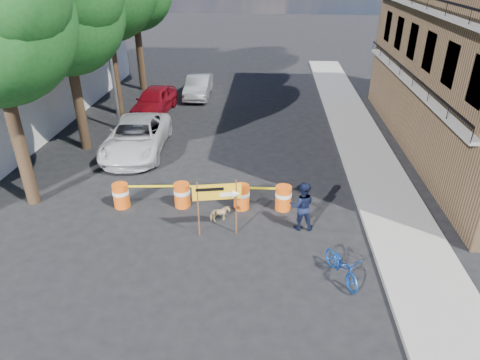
# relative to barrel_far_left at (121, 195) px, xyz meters

# --- Properties ---
(ground) EXTENTS (120.00, 120.00, 0.00)m
(ground) POSITION_rel_barrel_far_left_xyz_m (3.46, -1.91, -0.47)
(ground) COLOR black
(ground) RESTS_ON ground
(sidewalk_east) EXTENTS (2.40, 40.00, 0.15)m
(sidewalk_east) POSITION_rel_barrel_far_left_xyz_m (9.66, 4.09, -0.40)
(sidewalk_east) COLOR gray
(sidewalk_east) RESTS_ON ground
(tree_mid_a) EXTENTS (5.25, 5.00, 8.68)m
(tree_mid_a) POSITION_rel_barrel_far_left_xyz_m (-3.28, 5.09, 5.53)
(tree_mid_a) COLOR #332316
(tree_mid_a) RESTS_ON ground
(streetlamp) EXTENTS (1.25, 0.18, 8.00)m
(streetlamp) POSITION_rel_barrel_far_left_xyz_m (-2.48, 7.59, 3.90)
(streetlamp) COLOR gray
(streetlamp) RESTS_ON ground
(barrel_far_left) EXTENTS (0.58, 0.58, 0.90)m
(barrel_far_left) POSITION_rel_barrel_far_left_xyz_m (0.00, 0.00, 0.00)
(barrel_far_left) COLOR #DE460D
(barrel_far_left) RESTS_ON ground
(barrel_mid_left) EXTENTS (0.58, 0.58, 0.90)m
(barrel_mid_left) POSITION_rel_barrel_far_left_xyz_m (2.17, 0.19, 0.00)
(barrel_mid_left) COLOR #DE460D
(barrel_mid_left) RESTS_ON ground
(barrel_mid_right) EXTENTS (0.58, 0.58, 0.90)m
(barrel_mid_right) POSITION_rel_barrel_far_left_xyz_m (4.30, 0.21, 0.00)
(barrel_mid_right) COLOR #DE460D
(barrel_mid_right) RESTS_ON ground
(barrel_far_right) EXTENTS (0.58, 0.58, 0.90)m
(barrel_far_right) POSITION_rel_barrel_far_left_xyz_m (5.78, 0.24, 0.00)
(barrel_far_right) COLOR #DE460D
(barrel_far_right) RESTS_ON ground
(detour_sign) EXTENTS (1.50, 0.40, 1.96)m
(detour_sign) POSITION_rel_barrel_far_left_xyz_m (3.85, -1.46, 0.97)
(detour_sign) COLOR #592D19
(detour_sign) RESTS_ON ground
(pedestrian) EXTENTS (0.84, 0.66, 1.69)m
(pedestrian) POSITION_rel_barrel_far_left_xyz_m (6.34, -0.93, 0.37)
(pedestrian) COLOR black
(pedestrian) RESTS_ON ground
(bicycle) EXTENTS (0.89, 1.06, 1.71)m
(bicycle) POSITION_rel_barrel_far_left_xyz_m (7.32, -3.39, 0.38)
(bicycle) COLOR #1447A9
(bicycle) RESTS_ON ground
(dog) EXTENTS (0.73, 0.54, 0.56)m
(dog) POSITION_rel_barrel_far_left_xyz_m (3.62, -0.71, -0.19)
(dog) COLOR #D3B579
(dog) RESTS_ON ground
(suv_white) EXTENTS (2.80, 5.54, 1.50)m
(suv_white) POSITION_rel_barrel_far_left_xyz_m (-0.79, 4.82, 0.28)
(suv_white) COLOR silver
(suv_white) RESTS_ON ground
(sedan_red) EXTENTS (2.07, 4.45, 1.47)m
(sedan_red) POSITION_rel_barrel_far_left_xyz_m (-1.34, 10.31, 0.27)
(sedan_red) COLOR maroon
(sedan_red) RESTS_ON ground
(sedan_silver) EXTENTS (1.47, 4.11, 1.35)m
(sedan_silver) POSITION_rel_barrel_far_left_xyz_m (0.66, 13.68, 0.20)
(sedan_silver) COLOR #9EA0A4
(sedan_silver) RESTS_ON ground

